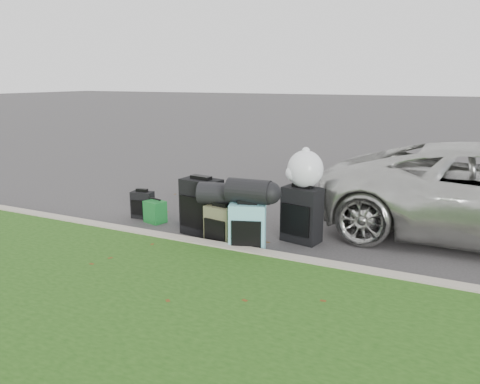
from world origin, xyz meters
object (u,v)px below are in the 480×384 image
at_px(suitcase_small_black, 143,205).
at_px(suitcase_olive, 221,226).
at_px(suitcase_teal, 247,229).
at_px(suitcase_large_black_left, 202,207).
at_px(tote_navy, 190,214).
at_px(suitcase_large_black_right, 302,215).
at_px(tote_green, 155,212).

xyz_separation_m(suitcase_small_black, suitcase_olive, (1.78, -0.61, 0.06)).
bearing_deg(suitcase_teal, suitcase_large_black_left, 137.15).
relative_size(suitcase_olive, suitcase_teal, 0.84).
bearing_deg(suitcase_olive, suitcase_small_black, 170.25).
distance_m(suitcase_small_black, tote_navy, 0.87).
relative_size(suitcase_large_black_right, tote_navy, 2.56).
bearing_deg(tote_green, tote_navy, 35.67).
height_order(suitcase_small_black, suitcase_large_black_right, suitcase_large_black_right).
relative_size(suitcase_large_black_left, suitcase_olive, 1.47).
bearing_deg(suitcase_large_black_left, suitcase_small_black, 176.24).
xyz_separation_m(suitcase_large_black_left, tote_navy, (-0.43, 0.36, -0.26)).
bearing_deg(suitcase_large_black_right, suitcase_teal, -112.27).
distance_m(suitcase_large_black_left, tote_navy, 0.62).
xyz_separation_m(suitcase_teal, tote_navy, (-1.36, 0.78, -0.18)).
xyz_separation_m(suitcase_large_black_right, tote_green, (-2.38, -0.16, -0.22)).
distance_m(suitcase_large_black_left, suitcase_teal, 1.02).
distance_m(suitcase_small_black, tote_green, 0.35).
bearing_deg(tote_navy, suitcase_large_black_left, -60.41).
bearing_deg(suitcase_teal, suitcase_small_black, 143.63).
distance_m(tote_green, tote_navy, 0.57).
relative_size(suitcase_teal, suitcase_large_black_right, 0.85).
xyz_separation_m(suitcase_small_black, suitcase_teal, (2.22, -0.70, 0.11)).
bearing_deg(tote_navy, suitcase_olive, -57.03).
bearing_deg(suitcase_olive, tote_green, 170.38).
distance_m(suitcase_large_black_left, tote_green, 1.00).
distance_m(suitcase_olive, suitcase_large_black_right, 1.14).
bearing_deg(suitcase_small_black, suitcase_teal, -25.71).
height_order(suitcase_teal, tote_navy, suitcase_teal).
xyz_separation_m(suitcase_small_black, tote_green, (0.33, -0.12, -0.05)).
xyz_separation_m(suitcase_large_black_left, tote_green, (-0.96, 0.17, -0.24)).
bearing_deg(suitcase_olive, suitcase_large_black_left, 155.58).
bearing_deg(suitcase_large_black_left, tote_navy, 148.47).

